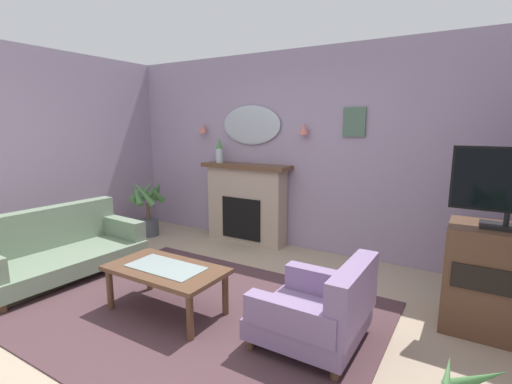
{
  "coord_description": "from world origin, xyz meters",
  "views": [
    {
      "loc": [
        2.07,
        -2.2,
        1.72
      ],
      "look_at": [
        0.01,
        1.2,
        0.99
      ],
      "focal_mm": 25.85,
      "sensor_mm": 36.0,
      "label": 1
    }
  ],
  "objects": [
    {
      "name": "wall_back",
      "position": [
        0.0,
        2.45,
        1.35
      ],
      "size": [
        6.72,
        0.1,
        2.7
      ],
      "primitive_type": "cube",
      "color": "#9E8CA8",
      "rests_on": "ground"
    },
    {
      "name": "armchair_by_coffee_table",
      "position": [
        1.13,
        0.33,
        0.31
      ],
      "size": [
        0.82,
        0.82,
        0.71
      ],
      "color": "gray",
      "rests_on": "ground"
    },
    {
      "name": "patterned_rug",
      "position": [
        0.0,
        0.2,
        0.01
      ],
      "size": [
        3.2,
        2.4,
        0.01
      ],
      "primitive_type": "cube",
      "color": "#4C3338",
      "rests_on": "ground"
    },
    {
      "name": "coffee_table",
      "position": [
        -0.27,
        0.08,
        0.38
      ],
      "size": [
        1.1,
        0.6,
        0.45
      ],
      "color": "brown",
      "rests_on": "ground"
    },
    {
      "name": "mantel_vase_left",
      "position": [
        -1.23,
        2.2,
        1.34
      ],
      "size": [
        0.11,
        0.11,
        0.37
      ],
      "color": "silver",
      "rests_on": "fireplace"
    },
    {
      "name": "fireplace",
      "position": [
        -0.78,
        2.23,
        0.57
      ],
      "size": [
        1.36,
        0.36,
        1.16
      ],
      "color": "tan",
      "rests_on": "ground"
    },
    {
      "name": "framed_picture",
      "position": [
        0.72,
        2.38,
        1.75
      ],
      "size": [
        0.28,
        0.03,
        0.36
      ],
      "primitive_type": "cube",
      "color": "#4C6B56"
    },
    {
      "name": "wall_mirror",
      "position": [
        -0.78,
        2.37,
        1.71
      ],
      "size": [
        0.96,
        0.06,
        0.56
      ],
      "primitive_type": "ellipsoid",
      "color": "#B2BCC6"
    },
    {
      "name": "tv_flatscreen",
      "position": [
        2.31,
        1.25,
        1.25
      ],
      "size": [
        0.84,
        0.24,
        0.65
      ],
      "color": "black",
      "rests_on": "tv_cabinet"
    },
    {
      "name": "floral_couch",
      "position": [
        -1.97,
        0.07,
        0.32
      ],
      "size": [
        0.95,
        1.76,
        0.76
      ],
      "color": "gray",
      "rests_on": "ground"
    },
    {
      "name": "floor",
      "position": [
        0.0,
        0.0,
        -0.05
      ],
      "size": [
        6.72,
        5.81,
        0.1
      ],
      "primitive_type": "cube",
      "color": "tan",
      "rests_on": "ground"
    },
    {
      "name": "potted_plant_corner_palm",
      "position": [
        -2.26,
        1.71,
        0.47
      ],
      "size": [
        0.54,
        0.55,
        0.88
      ],
      "color": "#474C56",
      "rests_on": "ground"
    },
    {
      "name": "wall_sconce_right",
      "position": [
        0.07,
        2.32,
        1.66
      ],
      "size": [
        0.14,
        0.14,
        0.14
      ],
      "primitive_type": "cone",
      "color": "#D17066"
    },
    {
      "name": "wall_sconce_left",
      "position": [
        -1.63,
        2.32,
        1.66
      ],
      "size": [
        0.14,
        0.14,
        0.14
      ],
      "primitive_type": "cone",
      "color": "#D17066"
    },
    {
      "name": "tv_cabinet",
      "position": [
        2.31,
        1.27,
        0.45
      ],
      "size": [
        0.8,
        0.57,
        0.9
      ],
      "color": "brown",
      "rests_on": "ground"
    }
  ]
}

